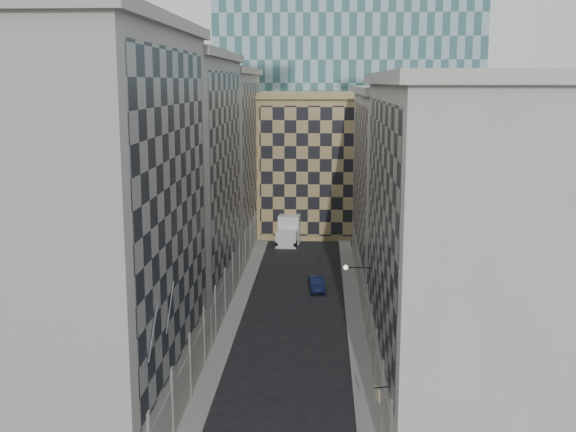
% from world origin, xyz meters
% --- Properties ---
extents(sidewalk_west, '(1.50, 100.00, 0.15)m').
position_xyz_m(sidewalk_west, '(-5.25, 30.00, 0.07)').
color(sidewalk_west, gray).
rests_on(sidewalk_west, ground).
extents(sidewalk_east, '(1.50, 100.00, 0.15)m').
position_xyz_m(sidewalk_east, '(5.25, 30.00, 0.07)').
color(sidewalk_east, gray).
rests_on(sidewalk_east, ground).
extents(bldg_left_a, '(10.80, 22.80, 23.70)m').
position_xyz_m(bldg_left_a, '(-10.88, 11.00, 11.82)').
color(bldg_left_a, '#A59F94').
rests_on(bldg_left_a, ground).
extents(bldg_left_b, '(10.80, 22.80, 22.70)m').
position_xyz_m(bldg_left_b, '(-10.88, 33.00, 11.32)').
color(bldg_left_b, gray).
rests_on(bldg_left_b, ground).
extents(bldg_left_c, '(10.80, 22.80, 21.70)m').
position_xyz_m(bldg_left_c, '(-10.88, 55.00, 10.83)').
color(bldg_left_c, '#A59F94').
rests_on(bldg_left_c, ground).
extents(bldg_right_a, '(10.80, 26.80, 20.70)m').
position_xyz_m(bldg_right_a, '(10.88, 15.00, 10.32)').
color(bldg_right_a, '#B1ACA2').
rests_on(bldg_right_a, ground).
extents(bldg_right_b, '(10.80, 28.80, 19.70)m').
position_xyz_m(bldg_right_b, '(10.89, 42.00, 9.85)').
color(bldg_right_b, '#B1ACA2').
rests_on(bldg_right_b, ground).
extents(tan_block, '(16.80, 14.80, 18.80)m').
position_xyz_m(tan_block, '(2.00, 67.90, 9.44)').
color(tan_block, '#A38856').
rests_on(tan_block, ground).
extents(church_tower, '(7.20, 7.20, 51.50)m').
position_xyz_m(church_tower, '(0.00, 82.00, 26.95)').
color(church_tower, '#2D2823').
rests_on(church_tower, ground).
extents(flagpoles_left, '(0.10, 6.33, 2.33)m').
position_xyz_m(flagpoles_left, '(-5.90, 6.00, 8.00)').
color(flagpoles_left, gray).
rests_on(flagpoles_left, ground).
extents(bracket_lamp, '(1.98, 0.36, 0.36)m').
position_xyz_m(bracket_lamp, '(4.38, 24.00, 6.20)').
color(bracket_lamp, black).
rests_on(bracket_lamp, ground).
extents(box_truck, '(3.19, 6.68, 3.55)m').
position_xyz_m(box_truck, '(-1.78, 59.96, 1.55)').
color(box_truck, white).
rests_on(box_truck, ground).
extents(dark_car, '(1.77, 4.17, 1.34)m').
position_xyz_m(dark_car, '(1.89, 38.76, 0.67)').
color(dark_car, '#0E1635').
rests_on(dark_car, ground).
extents(shop_sign, '(0.78, 0.68, 0.77)m').
position_xyz_m(shop_sign, '(5.42, 6.60, 3.84)').
color(shop_sign, black).
rests_on(shop_sign, ground).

